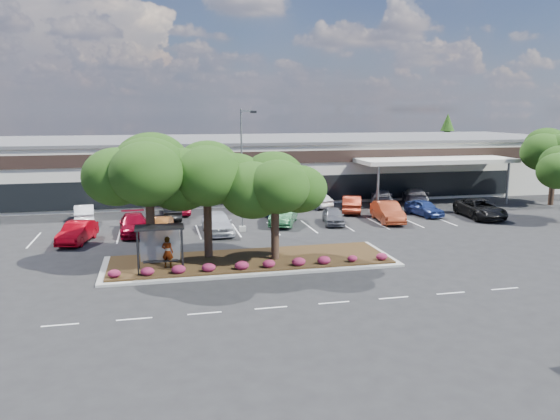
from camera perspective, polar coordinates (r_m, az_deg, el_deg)
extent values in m
plane|color=black|center=(30.99, 1.88, -7.29)|extent=(160.00, 160.00, 0.00)
cube|color=beige|center=(63.31, -5.99, 4.56)|extent=(80.00, 20.00, 6.00)
cube|color=#525255|center=(63.07, -6.04, 7.36)|extent=(80.40, 20.40, 0.30)
cube|color=black|center=(53.22, -4.70, 5.41)|extent=(80.00, 0.25, 1.20)
cube|color=black|center=(53.60, -4.65, 2.00)|extent=(60.00, 0.18, 2.60)
cube|color=red|center=(52.63, -11.19, 5.20)|extent=(6.00, 0.12, 1.00)
cube|color=beige|center=(57.34, 15.95, 5.01)|extent=(16.00, 5.00, 0.40)
cylinder|color=slate|center=(52.76, 10.19, 2.29)|extent=(0.24, 0.24, 4.20)
cylinder|color=slate|center=(59.63, 22.68, 2.57)|extent=(0.24, 0.24, 4.20)
cube|color=#989893|center=(34.30, -3.08, -5.41)|extent=(18.00, 6.00, 0.15)
cube|color=#3F2E18|center=(34.27, -3.08, -5.21)|extent=(17.20, 5.20, 0.12)
cube|color=silver|center=(26.65, -22.00, -11.08)|extent=(1.60, 0.12, 0.01)
cube|color=silver|center=(26.31, -14.98, -10.94)|extent=(1.60, 0.12, 0.01)
cube|color=silver|center=(26.35, -7.89, -10.63)|extent=(1.60, 0.12, 0.01)
cube|color=silver|center=(26.78, -0.95, -10.18)|extent=(1.60, 0.12, 0.01)
cube|color=silver|center=(27.58, 5.66, -9.61)|extent=(1.60, 0.12, 0.01)
cube|color=silver|center=(28.71, 11.80, -8.96)|extent=(1.60, 0.12, 0.01)
cube|color=silver|center=(30.14, 17.40, -8.28)|extent=(1.60, 0.12, 0.01)
cube|color=silver|center=(31.83, 22.43, -7.60)|extent=(1.60, 0.12, 0.01)
cube|color=silver|center=(43.99, -24.32, -2.88)|extent=(0.12, 5.00, 0.01)
cube|color=silver|center=(43.48, -20.44, -2.75)|extent=(0.12, 5.00, 0.01)
cube|color=silver|center=(43.17, -16.49, -2.61)|extent=(0.12, 5.00, 0.01)
cube|color=silver|center=(43.07, -12.50, -2.45)|extent=(0.12, 5.00, 0.01)
cube|color=silver|center=(43.18, -8.52, -2.29)|extent=(0.12, 5.00, 0.01)
cube|color=silver|center=(43.50, -4.58, -2.11)|extent=(0.12, 5.00, 0.01)
cube|color=silver|center=(44.02, -0.71, -1.93)|extent=(0.12, 5.00, 0.01)
cube|color=silver|center=(44.73, 3.05, -1.74)|extent=(0.12, 5.00, 0.01)
cube|color=silver|center=(45.63, 6.68, -1.55)|extent=(0.12, 5.00, 0.01)
cube|color=silver|center=(46.71, 10.15, -1.37)|extent=(0.12, 5.00, 0.01)
cube|color=silver|center=(47.95, 13.45, -1.19)|extent=(0.12, 5.00, 0.01)
cube|color=silver|center=(49.34, 16.58, -1.01)|extent=(0.12, 5.00, 0.01)
cylinder|color=black|center=(32.97, -14.60, -3.81)|extent=(0.08, 0.08, 2.50)
cylinder|color=black|center=(32.97, -10.25, -3.64)|extent=(0.08, 0.08, 2.50)
cylinder|color=black|center=(31.71, -14.66, -4.38)|extent=(0.08, 0.08, 2.50)
cylinder|color=black|center=(31.71, -10.13, -4.20)|extent=(0.08, 0.08, 2.50)
cube|color=black|center=(32.02, -12.50, -1.77)|extent=(2.75, 1.55, 0.10)
cube|color=silver|center=(32.91, -12.43, -3.52)|extent=(2.30, 0.03, 2.00)
cube|color=black|center=(32.76, -12.36, -5.25)|extent=(2.00, 0.35, 0.06)
cone|color=#1C3A10|center=(83.74, 17.00, 6.62)|extent=(3.96, 3.96, 9.00)
imported|color=#594C47|center=(32.74, -11.66, -4.33)|extent=(0.81, 0.67, 1.89)
cube|color=#989893|center=(43.06, -3.94, -1.96)|extent=(0.50, 0.50, 0.40)
cylinder|color=slate|center=(42.30, -4.02, 4.32)|extent=(0.14, 0.14, 9.08)
cube|color=slate|center=(42.28, -3.56, 10.29)|extent=(0.92, 0.52, 0.14)
cube|color=black|center=(42.53, -2.96, 10.20)|extent=(0.53, 0.44, 0.18)
imported|color=#9C020E|center=(41.82, -20.42, -2.19)|extent=(2.60, 4.87, 1.52)
imported|color=maroon|center=(43.37, -15.03, -1.46)|extent=(2.44, 5.33, 1.51)
imported|color=brown|center=(41.50, -12.56, -1.88)|extent=(2.35, 4.82, 1.52)
imported|color=silver|center=(42.35, -6.55, -1.31)|extent=(2.32, 5.16, 1.72)
imported|color=#215630|center=(45.43, 0.38, -0.44)|extent=(3.56, 5.52, 1.72)
imported|color=slate|center=(45.77, 5.60, -0.61)|extent=(2.46, 4.34, 1.39)
imported|color=#96351B|center=(47.35, 11.18, -0.20)|extent=(2.49, 5.38, 1.71)
imported|color=navy|center=(50.82, 14.83, 0.22)|extent=(2.48, 4.46, 1.44)
imported|color=black|center=(51.30, 20.20, 0.13)|extent=(3.20, 6.10, 1.64)
imported|color=white|center=(49.51, -19.77, -0.30)|extent=(2.04, 4.61, 1.47)
imported|color=maroon|center=(50.66, -10.69, 0.43)|extent=(2.55, 4.83, 1.57)
imported|color=black|center=(48.44, -11.21, -0.12)|extent=(1.56, 4.40, 1.45)
imported|color=#1F4C1C|center=(51.09, -0.30, 0.59)|extent=(3.67, 5.44, 1.38)
imported|color=navy|center=(48.82, -0.65, 0.29)|extent=(3.41, 6.04, 1.65)
imported|color=silver|center=(53.51, 3.80, 0.99)|extent=(2.50, 4.30, 1.34)
imported|color=maroon|center=(51.19, 7.50, 0.63)|extent=(3.25, 5.10, 1.59)
imported|color=#54535B|center=(55.78, 10.59, 1.34)|extent=(4.08, 5.77, 1.55)
imported|color=slate|center=(57.36, 13.92, 1.48)|extent=(3.91, 5.93, 1.60)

